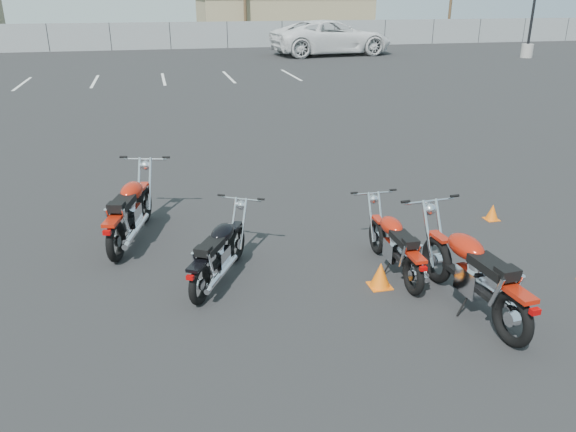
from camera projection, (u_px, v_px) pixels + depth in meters
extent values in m
plane|color=black|center=(284.00, 276.00, 7.75)|extent=(120.00, 120.00, 0.00)
torus|color=black|center=(144.00, 205.00, 9.49)|extent=(0.28, 0.63, 0.62)
cylinder|color=silver|center=(144.00, 205.00, 9.49)|extent=(0.14, 0.19, 0.17)
torus|color=black|center=(116.00, 241.00, 8.09)|extent=(0.28, 0.63, 0.62)
cylinder|color=silver|center=(116.00, 241.00, 8.09)|extent=(0.14, 0.19, 0.17)
cube|color=black|center=(131.00, 219.00, 8.78)|extent=(0.39, 1.08, 0.06)
cube|color=silver|center=(129.00, 216.00, 8.71)|extent=(0.39, 0.46, 0.31)
cylinder|color=silver|center=(128.00, 205.00, 8.64)|extent=(0.27, 0.31, 0.28)
ellipsoid|color=#A81B0A|center=(132.00, 191.00, 8.80)|extent=(0.47, 0.67, 0.27)
cube|color=black|center=(122.00, 203.00, 8.35)|extent=(0.41, 0.62, 0.10)
cube|color=black|center=(116.00, 207.00, 8.09)|extent=(0.27, 0.24, 0.12)
cube|color=#A81B0A|center=(113.00, 221.00, 7.95)|extent=(0.30, 0.47, 0.05)
cube|color=#A81B0A|center=(142.00, 186.00, 9.37)|extent=(0.22, 0.38, 0.04)
cylinder|color=silver|center=(126.00, 220.00, 8.14)|extent=(0.10, 0.20, 0.41)
cylinder|color=silver|center=(109.00, 220.00, 8.14)|extent=(0.10, 0.20, 0.41)
cylinder|color=silver|center=(136.00, 231.00, 8.50)|extent=(0.40, 1.13, 0.13)
cylinder|color=silver|center=(129.00, 238.00, 8.19)|extent=(0.22, 0.39, 0.14)
cylinder|color=silver|center=(150.00, 184.00, 9.48)|extent=(0.15, 0.41, 0.82)
cylinder|color=silver|center=(139.00, 183.00, 9.49)|extent=(0.15, 0.41, 0.82)
sphere|color=silver|center=(146.00, 165.00, 9.54)|extent=(0.20, 0.20, 0.17)
cylinder|color=silver|center=(145.00, 159.00, 9.52)|extent=(0.71, 0.22, 0.03)
cylinder|color=black|center=(166.00, 157.00, 9.48)|extent=(0.13, 0.07, 0.04)
cylinder|color=black|center=(123.00, 157.00, 9.50)|extent=(0.13, 0.07, 0.04)
cylinder|color=black|center=(121.00, 233.00, 8.76)|extent=(0.16, 0.07, 0.31)
cube|color=#990505|center=(107.00, 233.00, 7.72)|extent=(0.12, 0.09, 0.06)
torus|color=black|center=(236.00, 244.00, 8.13)|extent=(0.34, 0.51, 0.53)
cylinder|color=silver|center=(236.00, 244.00, 8.13)|extent=(0.15, 0.17, 0.14)
torus|color=black|center=(200.00, 284.00, 6.99)|extent=(0.34, 0.51, 0.53)
cylinder|color=silver|center=(200.00, 284.00, 6.99)|extent=(0.15, 0.17, 0.14)
cube|color=black|center=(219.00, 260.00, 7.55)|extent=(0.53, 0.85, 0.05)
cube|color=silver|center=(218.00, 258.00, 7.49)|extent=(0.38, 0.41, 0.26)
cylinder|color=silver|center=(217.00, 247.00, 7.43)|extent=(0.26, 0.28, 0.23)
ellipsoid|color=black|center=(223.00, 233.00, 7.57)|extent=(0.48, 0.58, 0.22)
cube|color=black|center=(210.00, 247.00, 7.20)|extent=(0.44, 0.53, 0.09)
cube|color=black|center=(203.00, 251.00, 6.99)|extent=(0.25, 0.23, 0.11)
cube|color=black|center=(198.00, 265.00, 6.88)|extent=(0.32, 0.40, 0.04)
cube|color=black|center=(236.00, 226.00, 8.03)|extent=(0.25, 0.32, 0.04)
cylinder|color=silver|center=(211.00, 265.00, 7.00)|extent=(0.12, 0.16, 0.34)
cylinder|color=silver|center=(195.00, 263.00, 7.06)|extent=(0.12, 0.16, 0.34)
cylinder|color=silver|center=(222.00, 274.00, 7.30)|extent=(0.54, 0.88, 0.11)
cylinder|color=silver|center=(213.00, 282.00, 7.04)|extent=(0.24, 0.32, 0.12)
cylinder|color=silver|center=(243.00, 224.00, 8.10)|extent=(0.21, 0.32, 0.69)
cylinder|color=silver|center=(233.00, 223.00, 8.14)|extent=(0.21, 0.32, 0.69)
sphere|color=silver|center=(241.00, 205.00, 8.16)|extent=(0.19, 0.19, 0.14)
cylinder|color=silver|center=(241.00, 199.00, 8.14)|extent=(0.55, 0.33, 0.03)
cylinder|color=black|center=(261.00, 199.00, 8.04)|extent=(0.11, 0.08, 0.03)
cylinder|color=black|center=(221.00, 195.00, 8.19)|extent=(0.11, 0.08, 0.03)
cylinder|color=black|center=(209.00, 273.00, 7.56)|extent=(0.13, 0.09, 0.26)
cube|color=#990505|center=(190.00, 278.00, 6.69)|extent=(0.10, 0.09, 0.05)
torus|color=black|center=(377.00, 237.00, 8.37)|extent=(0.10, 0.53, 0.53)
cylinder|color=silver|center=(377.00, 237.00, 8.37)|extent=(0.09, 0.14, 0.14)
torus|color=black|center=(413.00, 275.00, 7.21)|extent=(0.10, 0.53, 0.53)
cylinder|color=silver|center=(413.00, 275.00, 7.21)|extent=(0.09, 0.14, 0.14)
cube|color=black|center=(394.00, 252.00, 7.78)|extent=(0.10, 0.92, 0.05)
cube|color=silver|center=(396.00, 250.00, 7.72)|extent=(0.25, 0.34, 0.26)
cylinder|color=silver|center=(396.00, 240.00, 7.66)|extent=(0.18, 0.22, 0.23)
ellipsoid|color=#A81B0A|center=(391.00, 226.00, 7.80)|extent=(0.27, 0.51, 0.22)
cube|color=black|center=(404.00, 239.00, 7.42)|extent=(0.23, 0.48, 0.09)
cube|color=black|center=(411.00, 243.00, 7.21)|extent=(0.19, 0.16, 0.11)
cube|color=#A81B0A|center=(416.00, 257.00, 7.10)|extent=(0.16, 0.37, 0.04)
cube|color=#A81B0A|center=(378.00, 219.00, 8.26)|extent=(0.12, 0.30, 0.04)
cylinder|color=silver|center=(418.00, 255.00, 7.27)|extent=(0.05, 0.16, 0.34)
cylinder|color=silver|center=(403.00, 256.00, 7.23)|extent=(0.05, 0.16, 0.34)
cylinder|color=silver|center=(411.00, 263.00, 7.59)|extent=(0.09, 0.97, 0.11)
cylinder|color=silver|center=(420.00, 271.00, 7.33)|extent=(0.11, 0.31, 0.12)
cylinder|color=silver|center=(381.00, 216.00, 8.37)|extent=(0.04, 0.35, 0.69)
cylinder|color=silver|center=(371.00, 217.00, 8.34)|extent=(0.04, 0.35, 0.69)
sphere|color=silver|center=(373.00, 199.00, 8.40)|extent=(0.14, 0.14, 0.14)
cylinder|color=silver|center=(373.00, 193.00, 8.38)|extent=(0.61, 0.03, 0.03)
cylinder|color=black|center=(393.00, 190.00, 8.42)|extent=(0.11, 0.03, 0.03)
cylinder|color=black|center=(354.00, 193.00, 8.29)|extent=(0.11, 0.03, 0.03)
cylinder|color=black|center=(387.00, 267.00, 7.73)|extent=(0.14, 0.02, 0.26)
cube|color=#990505|center=(423.00, 269.00, 6.91)|extent=(0.09, 0.05, 0.05)
torus|color=black|center=(437.00, 260.00, 7.51)|extent=(0.16, 0.65, 0.64)
cylinder|color=silver|center=(437.00, 260.00, 7.51)|extent=(0.12, 0.18, 0.17)
torus|color=black|center=(512.00, 319.00, 6.15)|extent=(0.16, 0.65, 0.64)
cylinder|color=silver|center=(512.00, 319.00, 6.15)|extent=(0.12, 0.18, 0.17)
cube|color=black|center=(471.00, 283.00, 6.81)|extent=(0.19, 1.12, 0.06)
cube|color=silver|center=(474.00, 281.00, 6.74)|extent=(0.33, 0.42, 0.32)
cylinder|color=silver|center=(476.00, 266.00, 6.67)|extent=(0.23, 0.28, 0.28)
ellipsoid|color=#A81B0A|center=(466.00, 247.00, 6.83)|extent=(0.37, 0.64, 0.27)
cube|color=black|center=(492.00, 266.00, 6.39)|extent=(0.32, 0.60, 0.11)
cube|color=black|center=(507.00, 273.00, 6.14)|extent=(0.25, 0.21, 0.13)
cube|color=#A81B0A|center=(518.00, 293.00, 6.00)|extent=(0.22, 0.46, 0.05)
cube|color=#A81B0A|center=(439.00, 237.00, 7.39)|extent=(0.16, 0.37, 0.04)
cylinder|color=silver|center=(516.00, 289.00, 6.23)|extent=(0.07, 0.20, 0.42)
cylinder|color=silver|center=(496.00, 292.00, 6.15)|extent=(0.07, 0.20, 0.42)
cylinder|color=silver|center=(499.00, 298.00, 6.60)|extent=(0.18, 1.18, 0.14)
cylinder|color=silver|center=(518.00, 311.00, 6.29)|extent=(0.15, 0.38, 0.14)
cylinder|color=silver|center=(440.00, 232.00, 7.53)|extent=(0.08, 0.43, 0.84)
cylinder|color=silver|center=(428.00, 234.00, 7.47)|extent=(0.08, 0.43, 0.84)
sphere|color=silver|center=(429.00, 209.00, 7.55)|extent=(0.18, 0.18, 0.17)
cylinder|color=silver|center=(429.00, 201.00, 7.53)|extent=(0.75, 0.08, 0.03)
cylinder|color=black|center=(455.00, 196.00, 7.60)|extent=(0.13, 0.05, 0.04)
cylinder|color=black|center=(406.00, 202.00, 7.39)|extent=(0.13, 0.05, 0.04)
cylinder|color=black|center=(464.00, 304.00, 6.75)|extent=(0.17, 0.04, 0.32)
cube|color=#990505|center=(535.00, 312.00, 5.78)|extent=(0.11, 0.07, 0.06)
cone|color=orange|center=(492.00, 212.00, 9.65)|extent=(0.21, 0.21, 0.26)
cube|color=orange|center=(491.00, 219.00, 9.70)|extent=(0.23, 0.23, 0.01)
cone|color=orange|center=(380.00, 274.00, 7.42)|extent=(0.27, 0.27, 0.33)
cube|color=orange|center=(380.00, 286.00, 7.49)|extent=(0.29, 0.29, 0.01)
cylinder|color=#999590|center=(527.00, 51.00, 34.02)|extent=(0.70, 0.70, 0.80)
cube|color=gray|center=(170.00, 36.00, 39.04)|extent=(80.00, 0.04, 1.80)
cylinder|color=black|center=(48.00, 38.00, 37.31)|extent=(0.06, 0.06, 1.80)
cylinder|color=black|center=(110.00, 37.00, 38.18)|extent=(0.06, 0.06, 1.80)
cylinder|color=black|center=(170.00, 36.00, 39.04)|extent=(0.06, 0.06, 1.80)
cylinder|color=black|center=(227.00, 35.00, 39.91)|extent=(0.06, 0.06, 1.80)
cylinder|color=black|center=(282.00, 34.00, 40.78)|extent=(0.06, 0.06, 1.80)
cylinder|color=black|center=(334.00, 33.00, 41.64)|extent=(0.06, 0.06, 1.80)
cylinder|color=black|center=(385.00, 32.00, 42.51)|extent=(0.06, 0.06, 1.80)
cylinder|color=black|center=(433.00, 31.00, 43.38)|extent=(0.06, 0.06, 1.80)
cylinder|color=black|center=(479.00, 31.00, 44.24)|extent=(0.06, 0.06, 1.80)
cylinder|color=black|center=(524.00, 30.00, 45.11)|extent=(0.06, 0.06, 1.80)
cylinder|color=black|center=(567.00, 29.00, 45.98)|extent=(0.06, 0.06, 1.80)
cube|color=#92845E|center=(281.00, 17.00, 49.05)|extent=(14.00, 9.00, 3.40)
cube|color=silver|center=(22.00, 84.00, 24.30)|extent=(0.12, 4.00, 0.01)
cube|color=silver|center=(95.00, 81.00, 24.95)|extent=(0.12, 4.00, 0.01)
cube|color=silver|center=(164.00, 79.00, 25.60)|extent=(0.12, 4.00, 0.01)
cube|color=silver|center=(229.00, 77.00, 26.25)|extent=(0.12, 4.00, 0.01)
cube|color=silver|center=(291.00, 75.00, 26.90)|extent=(0.12, 4.00, 0.01)
imported|color=white|center=(332.00, 27.00, 35.09)|extent=(4.40, 9.12, 3.35)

